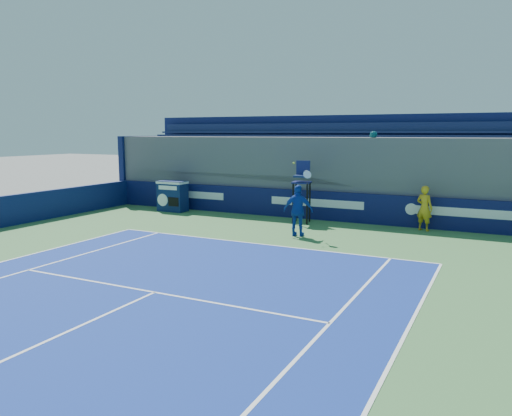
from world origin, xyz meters
The scene contains 6 objects.
ball_person centered at (4.33, 16.62, 0.84)m, with size 0.61×0.40×1.67m, color gold.
back_hoarding centered at (0.00, 17.10, 0.60)m, with size 20.40×0.21×1.20m.
match_clock centered at (-6.66, 16.26, 0.74)m, with size 1.32×0.73×1.40m.
umpire_chair centered at (-0.29, 16.14, 1.53)m, with size 0.81×0.81×2.48m.
tennis_player centered at (0.56, 13.64, 0.91)m, with size 1.09×0.55×2.57m.
stadium_seating centered at (0.01, 19.15, 1.83)m, with size 21.00×4.05×4.40m.
Camera 1 is at (6.89, -2.24, 3.58)m, focal length 35.00 mm.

